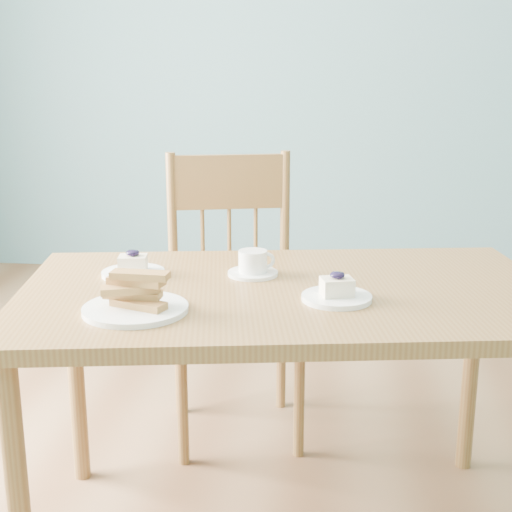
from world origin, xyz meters
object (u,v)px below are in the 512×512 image
dining_chair (234,295)px  dining_table (287,314)px  cheesecake_plate_near (337,293)px  cheesecake_plate_far (133,269)px  biscotti_plate (135,299)px  coffee_cup (253,265)px

dining_chair → dining_table: bearing=-83.4°
cheesecake_plate_near → cheesecake_plate_far: bearing=164.5°
cheesecake_plate_far → biscotti_plate: bearing=-73.1°
cheesecake_plate_near → cheesecake_plate_far: size_ratio=1.00×
cheesecake_plate_near → biscotti_plate: bearing=-163.3°
cheesecake_plate_near → dining_chair: bearing=116.9°
dining_chair → cheesecake_plate_far: (-0.19, -0.53, 0.24)m
cheesecake_plate_near → coffee_cup: size_ratio=1.25×
coffee_cup → dining_table: bearing=-63.7°
dining_chair → biscotti_plate: dining_chair is taller
cheesecake_plate_near → dining_table: bearing=144.6°
cheesecake_plate_near → biscotti_plate: 0.47m
biscotti_plate → cheesecake_plate_near: bearing=16.7°
dining_table → cheesecake_plate_near: 0.17m
dining_chair → cheesecake_plate_near: (0.35, -0.68, 0.24)m
cheesecake_plate_far → coffee_cup: bearing=7.2°
cheesecake_plate_near → biscotti_plate: size_ratio=0.70×
dining_table → cheesecake_plate_far: (-0.41, 0.06, 0.09)m
dining_chair → biscotti_plate: 0.86m
dining_table → dining_chair: 0.65m
dining_chair → coffee_cup: dining_chair is taller
biscotti_plate → dining_table: bearing=34.2°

